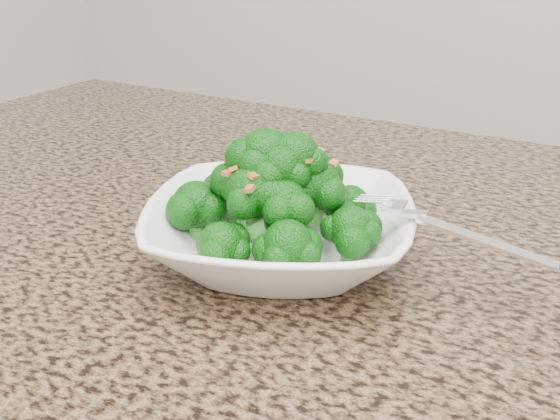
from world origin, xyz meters
The scene contains 5 objects.
granite_counter centered at (0.00, 0.30, 0.89)m, with size 1.64×1.04×0.03m, color brown.
bowl centered at (-0.14, 0.34, 0.93)m, with size 0.23×0.23×0.06m, color white.
broccoli_pile centered at (-0.14, 0.34, 0.99)m, with size 0.20×0.20×0.08m, color #0A4F09, non-canonical shape.
garlic_topping centered at (-0.14, 0.34, 1.04)m, with size 0.12×0.12×0.01m, color #B1652B, non-canonical shape.
fork centered at (-0.02, 0.36, 0.96)m, with size 0.18×0.03×0.01m, color silver, non-canonical shape.
Camera 1 is at (0.14, -0.14, 1.18)m, focal length 45.00 mm.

